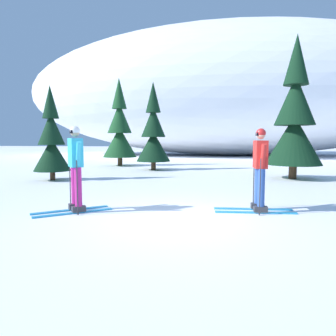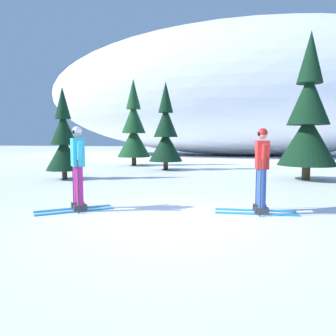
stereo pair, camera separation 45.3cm
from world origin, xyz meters
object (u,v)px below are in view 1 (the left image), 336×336
skier_cyan_jacket (76,167)px  pine_tree_center (153,133)px  skier_red_jacket (260,168)px  pine_tree_center_left (120,129)px  pine_tree_far_left (51,141)px  pine_tree_center_right (295,119)px

skier_cyan_jacket → pine_tree_center: bearing=90.6°
skier_red_jacket → pine_tree_center: size_ratio=0.40×
pine_tree_center_left → skier_red_jacket: bearing=-59.6°
pine_tree_center → pine_tree_far_left: bearing=-124.7°
pine_tree_far_left → pine_tree_center_right: 9.43m
skier_red_jacket → pine_tree_far_left: 8.29m
skier_red_jacket → pine_tree_center_left: 12.82m
skier_cyan_jacket → pine_tree_center_left: pine_tree_center_left is taller
pine_tree_far_left → pine_tree_center_right: bearing=10.8°
skier_red_jacket → pine_tree_center_left: pine_tree_center_left is taller
pine_tree_center → pine_tree_center_left: bearing=137.0°
skier_cyan_jacket → pine_tree_far_left: size_ratio=0.51×
skier_cyan_jacket → pine_tree_center: pine_tree_center is taller
skier_red_jacket → pine_tree_center_left: size_ratio=0.35×
skier_cyan_jacket → skier_red_jacket: (3.91, 0.58, -0.03)m
skier_cyan_jacket → pine_tree_center_right: pine_tree_center_right is taller
pine_tree_far_left → pine_tree_center_left: (0.62, 6.75, 0.64)m
skier_red_jacket → pine_tree_center_right: bearing=70.4°
skier_cyan_jacket → pine_tree_center_left: 11.93m
skier_red_jacket → pine_tree_far_left: bearing=148.9°
pine_tree_far_left → pine_tree_center: 5.43m
skier_cyan_jacket → pine_tree_center_right: (6.05, 6.60, 1.37)m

